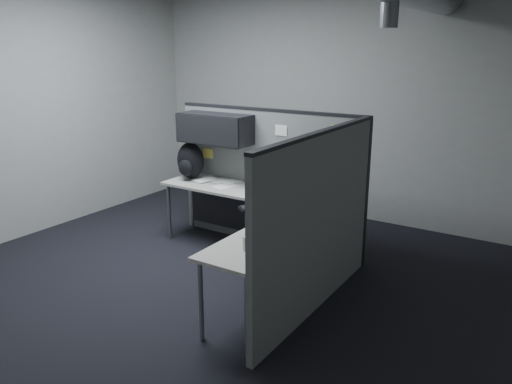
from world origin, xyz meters
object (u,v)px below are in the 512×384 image
Objects in this scene: desk at (257,211)px; backpack at (190,161)px; phone at (262,235)px; monitor at (318,180)px; keyboard at (262,207)px.

desk is 5.14× the size of backpack.
backpack is (-1.20, 0.34, 0.34)m from desk.
phone reaches higher than desk.
monitor is at bearing 26.24° from desk.
keyboard is 0.84m from phone.
keyboard is at bearing -48.47° from desk.
keyboard is (-0.38, -0.49, -0.23)m from monitor.
phone reaches higher than keyboard.
phone is at bearing -30.94° from backpack.
desk is 0.32m from keyboard.
desk is at bearing 123.28° from keyboard.
desk is at bearing -12.30° from backpack.
backpack reaches higher than phone.
phone is (0.08, -1.20, -0.21)m from monitor.
desk is 0.73m from monitor.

